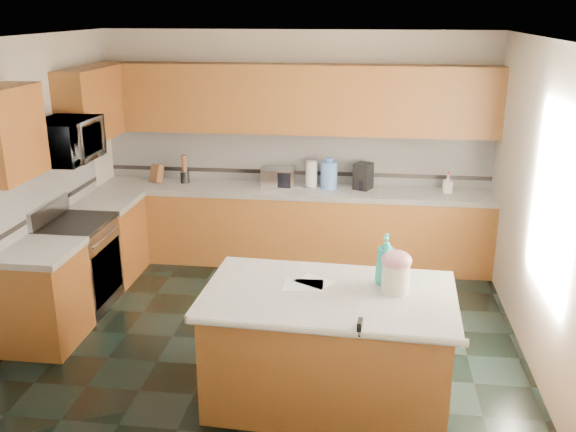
# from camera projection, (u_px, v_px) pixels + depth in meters

# --- Properties ---
(floor) EXTENTS (4.60, 4.60, 0.00)m
(floor) POSITION_uv_depth(u_px,v_px,m) (267.00, 342.00, 5.90)
(floor) COLOR black
(floor) RESTS_ON ground
(ceiling) EXTENTS (4.60, 4.60, 0.00)m
(ceiling) POSITION_uv_depth(u_px,v_px,m) (264.00, 39.00, 5.06)
(ceiling) COLOR white
(ceiling) RESTS_ON ground
(wall_back) EXTENTS (4.60, 0.04, 2.70)m
(wall_back) POSITION_uv_depth(u_px,v_px,m) (297.00, 147.00, 7.67)
(wall_back) COLOR beige
(wall_back) RESTS_ON ground
(wall_front) EXTENTS (4.60, 0.04, 2.70)m
(wall_front) POSITION_uv_depth(u_px,v_px,m) (193.00, 332.00, 3.30)
(wall_front) COLOR beige
(wall_front) RESTS_ON ground
(wall_left) EXTENTS (0.04, 4.60, 2.70)m
(wall_left) POSITION_uv_depth(u_px,v_px,m) (11.00, 193.00, 5.76)
(wall_left) COLOR beige
(wall_left) RESTS_ON ground
(wall_right) EXTENTS (0.04, 4.60, 2.70)m
(wall_right) POSITION_uv_depth(u_px,v_px,m) (547.00, 213.00, 5.20)
(wall_right) COLOR beige
(wall_right) RESTS_ON ground
(back_base_cab) EXTENTS (4.60, 0.60, 0.86)m
(back_base_cab) POSITION_uv_depth(u_px,v_px,m) (293.00, 228.00, 7.65)
(back_base_cab) COLOR #5E3111
(back_base_cab) RESTS_ON ground
(back_countertop) EXTENTS (4.60, 0.64, 0.06)m
(back_countertop) POSITION_uv_depth(u_px,v_px,m) (293.00, 191.00, 7.51)
(back_countertop) COLOR white
(back_countertop) RESTS_ON back_base_cab
(back_upper_cab) EXTENTS (4.60, 0.33, 0.78)m
(back_upper_cab) POSITION_uv_depth(u_px,v_px,m) (295.00, 99.00, 7.31)
(back_upper_cab) COLOR #5E3111
(back_upper_cab) RESTS_ON wall_back
(back_backsplash) EXTENTS (4.60, 0.02, 0.63)m
(back_backsplash) POSITION_uv_depth(u_px,v_px,m) (296.00, 157.00, 7.67)
(back_backsplash) COLOR silver
(back_backsplash) RESTS_ON back_countertop
(back_accent_band) EXTENTS (4.60, 0.01, 0.05)m
(back_accent_band) POSITION_uv_depth(u_px,v_px,m) (296.00, 172.00, 7.73)
(back_accent_band) COLOR black
(back_accent_band) RESTS_ON back_countertop
(left_base_cab_rear) EXTENTS (0.60, 0.82, 0.86)m
(left_base_cab_rear) POSITION_uv_depth(u_px,v_px,m) (110.00, 241.00, 7.23)
(left_base_cab_rear) COLOR #5E3111
(left_base_cab_rear) RESTS_ON ground
(left_counter_rear) EXTENTS (0.64, 0.82, 0.06)m
(left_counter_rear) POSITION_uv_depth(u_px,v_px,m) (106.00, 202.00, 7.08)
(left_counter_rear) COLOR white
(left_counter_rear) RESTS_ON left_base_cab_rear
(left_base_cab_front) EXTENTS (0.60, 0.72, 0.86)m
(left_base_cab_front) POSITION_uv_depth(u_px,v_px,m) (44.00, 299.00, 5.78)
(left_base_cab_front) COLOR #5E3111
(left_base_cab_front) RESTS_ON ground
(left_counter_front) EXTENTS (0.64, 0.72, 0.06)m
(left_counter_front) POSITION_uv_depth(u_px,v_px,m) (38.00, 252.00, 5.64)
(left_counter_front) COLOR white
(left_counter_front) RESTS_ON left_base_cab_front
(left_backsplash) EXTENTS (0.02, 2.30, 0.63)m
(left_backsplash) POSITION_uv_depth(u_px,v_px,m) (45.00, 189.00, 6.31)
(left_backsplash) COLOR silver
(left_backsplash) RESTS_ON wall_left
(left_accent_band) EXTENTS (0.01, 2.30, 0.05)m
(left_accent_band) POSITION_uv_depth(u_px,v_px,m) (48.00, 208.00, 6.37)
(left_accent_band) COLOR black
(left_accent_band) RESTS_ON wall_left
(left_upper_cab_rear) EXTENTS (0.33, 1.09, 0.78)m
(left_upper_cab_rear) POSITION_uv_depth(u_px,v_px,m) (90.00, 105.00, 6.90)
(left_upper_cab_rear) COLOR #5E3111
(left_upper_cab_rear) RESTS_ON wall_left
(left_upper_cab_front) EXTENTS (0.33, 0.72, 0.78)m
(left_upper_cab_front) POSITION_uv_depth(u_px,v_px,m) (7.00, 133.00, 5.33)
(left_upper_cab_front) COLOR #5E3111
(left_upper_cab_front) RESTS_ON wall_left
(range_body) EXTENTS (0.60, 0.76, 0.88)m
(range_body) POSITION_uv_depth(u_px,v_px,m) (79.00, 267.00, 6.48)
(range_body) COLOR #B7B7BC
(range_body) RESTS_ON ground
(range_oven_door) EXTENTS (0.02, 0.68, 0.55)m
(range_oven_door) POSITION_uv_depth(u_px,v_px,m) (107.00, 272.00, 6.46)
(range_oven_door) COLOR black
(range_oven_door) RESTS_ON range_body
(range_cooktop) EXTENTS (0.62, 0.78, 0.04)m
(range_cooktop) POSITION_uv_depth(u_px,v_px,m) (75.00, 224.00, 6.34)
(range_cooktop) COLOR black
(range_cooktop) RESTS_ON range_body
(range_handle) EXTENTS (0.02, 0.66, 0.02)m
(range_handle) POSITION_uv_depth(u_px,v_px,m) (107.00, 237.00, 6.33)
(range_handle) COLOR #B7B7BC
(range_handle) RESTS_ON range_body
(range_backguard) EXTENTS (0.06, 0.76, 0.18)m
(range_backguard) POSITION_uv_depth(u_px,v_px,m) (48.00, 211.00, 6.33)
(range_backguard) COLOR #B7B7BC
(range_backguard) RESTS_ON range_body
(microwave) EXTENTS (0.50, 0.73, 0.41)m
(microwave) POSITION_uv_depth(u_px,v_px,m) (65.00, 141.00, 6.08)
(microwave) COLOR #B7B7BC
(microwave) RESTS_ON wall_left
(island_base) EXTENTS (1.82, 1.09, 0.86)m
(island_base) POSITION_uv_depth(u_px,v_px,m) (328.00, 350.00, 4.93)
(island_base) COLOR #5E3111
(island_base) RESTS_ON ground
(island_top) EXTENTS (1.92, 1.20, 0.06)m
(island_top) POSITION_uv_depth(u_px,v_px,m) (329.00, 296.00, 4.79)
(island_top) COLOR white
(island_top) RESTS_ON island_base
(island_bullnose) EXTENTS (1.88, 0.15, 0.06)m
(island_bullnose) POSITION_uv_depth(u_px,v_px,m) (323.00, 331.00, 4.26)
(island_bullnose) COLOR white
(island_bullnose) RESTS_ON island_base
(treat_jar) EXTENTS (0.21, 0.21, 0.22)m
(treat_jar) POSITION_uv_depth(u_px,v_px,m) (395.00, 278.00, 4.76)
(treat_jar) COLOR white
(treat_jar) RESTS_ON island_top
(treat_jar_lid) EXTENTS (0.23, 0.23, 0.14)m
(treat_jar_lid) POSITION_uv_depth(u_px,v_px,m) (396.00, 260.00, 4.71)
(treat_jar_lid) COLOR pink
(treat_jar_lid) RESTS_ON treat_jar
(treat_jar_knob) EXTENTS (0.07, 0.03, 0.03)m
(treat_jar_knob) POSITION_uv_depth(u_px,v_px,m) (397.00, 254.00, 4.70)
(treat_jar_knob) COLOR tan
(treat_jar_knob) RESTS_ON treat_jar_lid
(treat_jar_knob_end_l) EXTENTS (0.04, 0.04, 0.04)m
(treat_jar_knob_end_l) POSITION_uv_depth(u_px,v_px,m) (392.00, 254.00, 4.70)
(treat_jar_knob_end_l) COLOR tan
(treat_jar_knob_end_l) RESTS_ON treat_jar_lid
(treat_jar_knob_end_r) EXTENTS (0.04, 0.04, 0.04)m
(treat_jar_knob_end_r) POSITION_uv_depth(u_px,v_px,m) (402.00, 254.00, 4.69)
(treat_jar_knob_end_r) COLOR tan
(treat_jar_knob_end_r) RESTS_ON treat_jar_lid
(soap_bottle_island) EXTENTS (0.19, 0.19, 0.40)m
(soap_bottle_island) POSITION_uv_depth(u_px,v_px,m) (386.00, 259.00, 4.86)
(soap_bottle_island) COLOR teal
(soap_bottle_island) RESTS_ON island_top
(paper_sheet_a) EXTENTS (0.32, 0.24, 0.00)m
(paper_sheet_a) POSITION_uv_depth(u_px,v_px,m) (303.00, 285.00, 4.89)
(paper_sheet_a) COLOR white
(paper_sheet_a) RESTS_ON island_top
(paper_sheet_b) EXTENTS (0.33, 0.31, 0.00)m
(paper_sheet_b) POSITION_uv_depth(u_px,v_px,m) (314.00, 281.00, 4.96)
(paper_sheet_b) COLOR white
(paper_sheet_b) RESTS_ON island_top
(clamp_body) EXTENTS (0.04, 0.10, 0.09)m
(clamp_body) POSITION_uv_depth(u_px,v_px,m) (360.00, 327.00, 4.24)
(clamp_body) COLOR black
(clamp_body) RESTS_ON island_top
(clamp_handle) EXTENTS (0.02, 0.07, 0.02)m
(clamp_handle) POSITION_uv_depth(u_px,v_px,m) (359.00, 334.00, 4.19)
(clamp_handle) COLOR black
(clamp_handle) RESTS_ON island_top
(knife_block) EXTENTS (0.17, 0.20, 0.24)m
(knife_block) POSITION_uv_depth(u_px,v_px,m) (157.00, 174.00, 7.72)
(knife_block) COLOR #472814
(knife_block) RESTS_ON back_countertop
(utensil_crock) EXTENTS (0.11, 0.11, 0.14)m
(utensil_crock) POSITION_uv_depth(u_px,v_px,m) (185.00, 177.00, 7.72)
(utensil_crock) COLOR black
(utensil_crock) RESTS_ON back_countertop
(utensil_bundle) EXTENTS (0.06, 0.06, 0.20)m
(utensil_bundle) POSITION_uv_depth(u_px,v_px,m) (184.00, 164.00, 7.66)
(utensil_bundle) COLOR #472814
(utensil_bundle) RESTS_ON utensil_crock
(toaster_oven) EXTENTS (0.40, 0.29, 0.22)m
(toaster_oven) POSITION_uv_depth(u_px,v_px,m) (278.00, 178.00, 7.54)
(toaster_oven) COLOR #B7B7BC
(toaster_oven) RESTS_ON back_countertop
(toaster_oven_door) EXTENTS (0.34, 0.01, 0.18)m
(toaster_oven_door) POSITION_uv_depth(u_px,v_px,m) (276.00, 180.00, 7.42)
(toaster_oven_door) COLOR black
(toaster_oven_door) RESTS_ON toaster_oven
(paper_towel) EXTENTS (0.14, 0.14, 0.31)m
(paper_towel) POSITION_uv_depth(u_px,v_px,m) (311.00, 174.00, 7.52)
(paper_towel) COLOR white
(paper_towel) RESTS_ON back_countertop
(paper_towel_base) EXTENTS (0.21, 0.21, 0.01)m
(paper_towel_base) POSITION_uv_depth(u_px,v_px,m) (311.00, 186.00, 7.57)
(paper_towel_base) COLOR #B7B7BC
(paper_towel_base) RESTS_ON back_countertop
(water_jug) EXTENTS (0.19, 0.19, 0.32)m
(water_jug) POSITION_uv_depth(u_px,v_px,m) (329.00, 175.00, 7.46)
(water_jug) COLOR #5787D2
(water_jug) RESTS_ON back_countertop
(water_jug_neck) EXTENTS (0.09, 0.09, 0.05)m
(water_jug_neck) POSITION_uv_depth(u_px,v_px,m) (329.00, 160.00, 7.40)
(water_jug_neck) COLOR #5787D2
(water_jug_neck) RESTS_ON water_jug
(coffee_maker) EXTENTS (0.24, 0.25, 0.31)m
(coffee_maker) POSITION_uv_depth(u_px,v_px,m) (363.00, 176.00, 7.43)
(coffee_maker) COLOR black
(coffee_maker) RESTS_ON back_countertop
(coffee_carafe) EXTENTS (0.13, 0.13, 0.13)m
(coffee_carafe) POSITION_uv_depth(u_px,v_px,m) (363.00, 185.00, 7.42)
(coffee_carafe) COLOR black
(coffee_carafe) RESTS_ON back_countertop
(soap_bottle_back) EXTENTS (0.10, 0.11, 0.21)m
(soap_bottle_back) POSITION_uv_depth(u_px,v_px,m) (448.00, 184.00, 7.30)
(soap_bottle_back) COLOR white
(soap_bottle_back) RESTS_ON back_countertop
(soap_back_cap) EXTENTS (0.02, 0.02, 0.03)m
(soap_back_cap) POSITION_uv_depth(u_px,v_px,m) (449.00, 173.00, 7.26)
(soap_back_cap) COLOR red
(soap_back_cap) RESTS_ON soap_bottle_back
(window_light_proxy) EXTENTS (0.02, 1.40, 1.10)m
(window_light_proxy) POSITION_uv_depth(u_px,v_px,m) (552.00, 202.00, 4.97)
(window_light_proxy) COLOR white
(window_light_proxy) RESTS_ON wall_right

